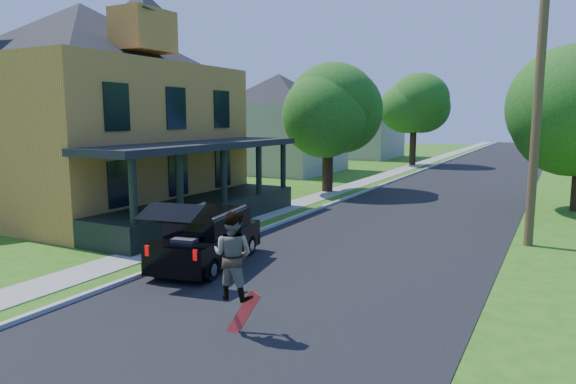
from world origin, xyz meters
The scene contains 14 objects.
ground centered at (0.00, 0.00, 0.00)m, with size 140.00×140.00×0.00m, color #2A6113.
street centered at (0.00, 20.00, 0.00)m, with size 8.00×120.00×0.02m, color black.
curb centered at (-4.05, 20.00, 0.00)m, with size 0.15×120.00×0.12m, color #A3A39E.
sidewalk centered at (-5.60, 20.00, 0.00)m, with size 1.30×120.00×0.03m, color gray.
front_walk centered at (-9.50, 6.00, 0.00)m, with size 6.50×1.20×0.03m, color gray.
main_house centered at (-12.80, 5.99, 4.92)m, with size 15.56×15.56×10.10m.
neighbor_house_mid centered at (-13.50, 24.00, 4.19)m, with size 12.78×12.78×8.30m.
neighbor_house_far centered at (-13.50, 40.00, 4.19)m, with size 12.78×12.78×8.30m.
black_suv centered at (-3.20, 1.50, 0.76)m, with size 2.31×4.46×1.98m.
skateboarder centered at (-0.06, -1.84, 1.49)m, with size 0.87×0.71×1.68m.
skateboard centered at (0.14, -1.79, 0.35)m, with size 0.58×0.34×0.87m.
tree_left_mid centered at (-6.05, 16.04, 4.92)m, with size 6.06×5.68×7.60m.
tree_left_far centered at (-6.03, 33.94, 5.38)m, with size 6.36×6.45×8.38m.
utility_pole_near centered at (4.50, 8.12, 5.25)m, with size 1.68×0.56×10.20m.
Camera 1 is at (5.28, -9.60, 4.07)m, focal length 32.00 mm.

